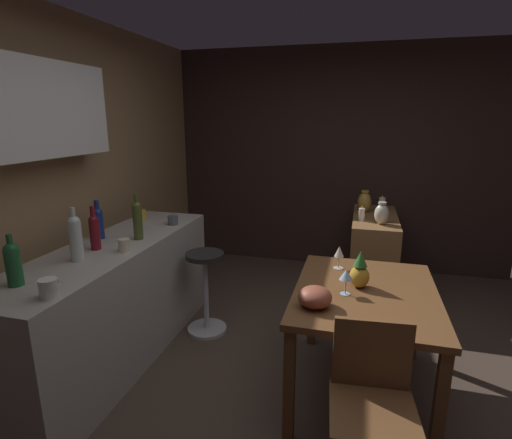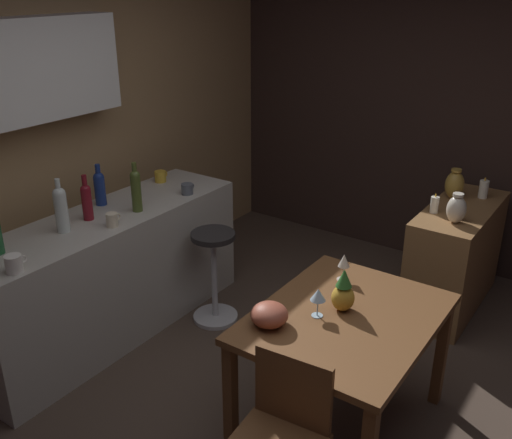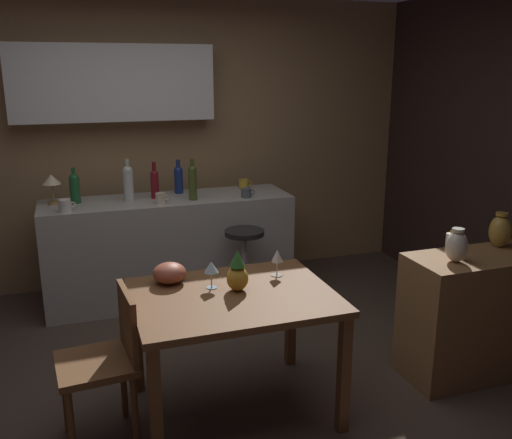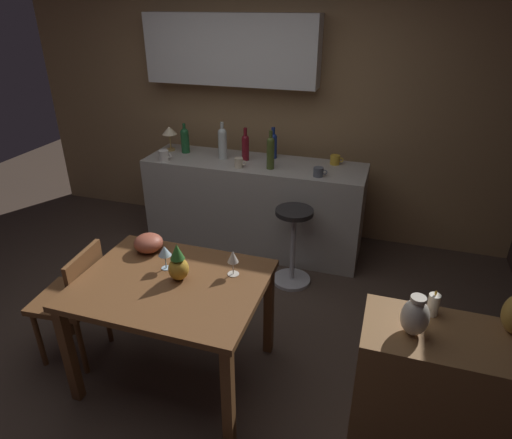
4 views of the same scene
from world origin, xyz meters
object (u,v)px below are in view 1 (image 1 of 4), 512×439
at_px(bar_stool, 206,290).
at_px(pillar_candle_tall, 382,204).
at_px(sideboard_cabinet, 373,254).
at_px(cup_cream, 124,245).
at_px(wine_bottle_ruby, 94,230).
at_px(wine_bottle_olive, 137,218).
at_px(wine_bottle_clear, 75,236).
at_px(fruit_bowl, 315,297).
at_px(vase_brass, 364,202).
at_px(dining_table, 365,304).
at_px(pillar_candle_short, 362,214).
at_px(cup_slate, 173,220).
at_px(wine_glass_left, 346,275).
at_px(cup_white, 49,288).
at_px(wine_bottle_cobalt, 98,221).
at_px(vase_ceramic_ivory, 382,214).
at_px(wine_bottle_green, 13,262).
at_px(cup_mustard, 141,215).
at_px(chair_near_window, 372,401).
at_px(wine_glass_right, 339,252).
at_px(pineapple_centerpiece, 360,272).

height_order(bar_stool, pillar_candle_tall, pillar_candle_tall).
relative_size(sideboard_cabinet, cup_cream, 9.89).
bearing_deg(wine_bottle_ruby, wine_bottle_olive, -28.64).
bearing_deg(wine_bottle_clear, fruit_bowl, -87.68).
bearing_deg(vase_brass, fruit_bowl, 173.09).
height_order(dining_table, pillar_candle_tall, pillar_candle_tall).
height_order(sideboard_cabinet, cup_cream, cup_cream).
xyz_separation_m(dining_table, pillar_candle_short, (1.48, 0.05, 0.24)).
distance_m(wine_bottle_clear, cup_slate, 0.99).
distance_m(wine_glass_left, vase_brass, 1.95).
relative_size(wine_glass_left, cup_white, 1.27).
distance_m(wine_bottle_cobalt, cup_slate, 0.63).
xyz_separation_m(cup_cream, cup_slate, (0.73, -0.00, -0.01)).
bearing_deg(cup_cream, dining_table, -85.13).
distance_m(cup_cream, vase_ceramic_ivory, 2.33).
relative_size(pillar_candle_short, vase_brass, 0.62).
distance_m(wine_bottle_green, wine_bottle_olive, 0.96).
bearing_deg(bar_stool, pillar_candle_short, -50.75).
distance_m(cup_cream, cup_white, 0.74).
bearing_deg(cup_mustard, cup_white, -165.80).
xyz_separation_m(fruit_bowl, pillar_candle_tall, (2.30, -0.45, 0.09)).
height_order(wine_bottle_clear, cup_slate, wine_bottle_clear).
relative_size(chair_near_window, wine_bottle_olive, 2.44).
bearing_deg(wine_glass_right, wine_bottle_cobalt, 98.14).
bearing_deg(cup_white, wine_glass_left, -61.69).
height_order(chair_near_window, wine_bottle_green, wine_bottle_green).
distance_m(bar_stool, wine_bottle_clear, 1.21).
height_order(fruit_bowl, pillar_candle_tall, pillar_candle_tall).
bearing_deg(cup_mustard, wine_glass_right, -100.99).
distance_m(wine_bottle_clear, cup_white, 0.57).
relative_size(wine_bottle_cobalt, cup_white, 2.34).
bearing_deg(cup_white, wine_bottle_ruby, 19.57).
bearing_deg(wine_bottle_green, wine_glass_left, -68.14).
distance_m(chair_near_window, cup_slate, 2.16).
height_order(sideboard_cabinet, wine_bottle_clear, wine_bottle_clear).
relative_size(dining_table, vase_brass, 4.81).
bearing_deg(wine_bottle_clear, cup_white, -155.28).
bearing_deg(wine_glass_right, wine_bottle_clear, 113.55).
bearing_deg(cup_slate, wine_bottle_olive, 172.40).
bearing_deg(pillar_candle_short, sideboard_cabinet, -32.26).
height_order(chair_near_window, fruit_bowl, fruit_bowl).
distance_m(bar_stool, wine_bottle_olive, 0.85).
distance_m(fruit_bowl, wine_bottle_green, 1.68).
relative_size(chair_near_window, pillar_candle_tall, 5.15).
height_order(dining_table, vase_brass, vase_brass).
bearing_deg(sideboard_cabinet, pillar_candle_tall, -13.25).
distance_m(wine_bottle_olive, pillar_candle_short, 2.12).
distance_m(bar_stool, cup_white, 1.49).
bearing_deg(bar_stool, pineapple_centerpiece, -109.15).
height_order(wine_bottle_green, cup_cream, wine_bottle_green).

